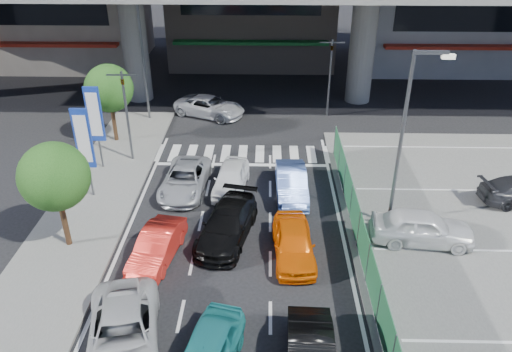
{
  "coord_description": "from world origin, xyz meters",
  "views": [
    {
      "loc": [
        1.4,
        -13.02,
        13.03
      ],
      "look_at": [
        0.93,
        6.62,
        2.07
      ],
      "focal_mm": 35.0,
      "sensor_mm": 36.0,
      "label": 1
    }
  ],
  "objects_px": {
    "sedan_black_mid": "(227,224)",
    "kei_truck_front_right": "(291,183)",
    "tree_near": "(54,177)",
    "parked_sedan_white": "(422,227)",
    "sedan_white_front_mid": "(231,178)",
    "tree_far": "(109,88)",
    "street_lamp_left": "(145,49)",
    "taxi_orange_left": "(157,246)",
    "crossing_wagon_silver": "(210,107)",
    "wagon_silver_front_left": "(185,179)",
    "signboard_near": "(84,141)",
    "traffic_cone": "(376,217)",
    "sedan_white_mid_left": "(123,334)",
    "traffic_light_left": "(124,94)",
    "traffic_light_right": "(331,59)",
    "street_lamp_right": "(407,128)",
    "signboard_far": "(95,117)",
    "taxi_orange_right": "(294,243)"
  },
  "relations": [
    {
      "from": "sedan_black_mid",
      "to": "kei_truck_front_right",
      "type": "height_order",
      "value": "same"
    },
    {
      "from": "tree_near",
      "to": "parked_sedan_white",
      "type": "bearing_deg",
      "value": 2.26
    },
    {
      "from": "tree_near",
      "to": "sedan_white_front_mid",
      "type": "xyz_separation_m",
      "value": [
        6.61,
        4.89,
        -2.72
      ]
    },
    {
      "from": "tree_far",
      "to": "street_lamp_left",
      "type": "bearing_deg",
      "value": 67.16
    },
    {
      "from": "street_lamp_left",
      "to": "taxi_orange_left",
      "type": "xyz_separation_m",
      "value": [
        3.3,
        -14.8,
        -4.13
      ]
    },
    {
      "from": "tree_near",
      "to": "crossing_wagon_silver",
      "type": "bearing_deg",
      "value": 73.05
    },
    {
      "from": "tree_near",
      "to": "taxi_orange_left",
      "type": "bearing_deg",
      "value": -11.31
    },
    {
      "from": "tree_far",
      "to": "crossing_wagon_silver",
      "type": "xyz_separation_m",
      "value": [
        5.3,
        4.26,
        -2.72
      ]
    },
    {
      "from": "tree_near",
      "to": "tree_far",
      "type": "relative_size",
      "value": 1.0
    },
    {
      "from": "wagon_silver_front_left",
      "to": "signboard_near",
      "type": "bearing_deg",
      "value": -167.01
    },
    {
      "from": "tree_near",
      "to": "tree_far",
      "type": "height_order",
      "value": "same"
    },
    {
      "from": "wagon_silver_front_left",
      "to": "traffic_cone",
      "type": "relative_size",
      "value": 6.91
    },
    {
      "from": "sedan_white_mid_left",
      "to": "traffic_light_left",
      "type": "bearing_deg",
      "value": 90.61
    },
    {
      "from": "traffic_light_right",
      "to": "street_lamp_left",
      "type": "relative_size",
      "value": 0.65
    },
    {
      "from": "signboard_near",
      "to": "traffic_light_left",
      "type": "bearing_deg",
      "value": 75.98
    },
    {
      "from": "tree_far",
      "to": "wagon_silver_front_left",
      "type": "xyz_separation_m",
      "value": [
        5.09,
        -5.74,
        -2.75
      ]
    },
    {
      "from": "street_lamp_right",
      "to": "tree_near",
      "type": "distance_m",
      "value": 14.38
    },
    {
      "from": "taxi_orange_left",
      "to": "parked_sedan_white",
      "type": "distance_m",
      "value": 11.17
    },
    {
      "from": "signboard_far",
      "to": "street_lamp_left",
      "type": "bearing_deg",
      "value": 79.69
    },
    {
      "from": "sedan_black_mid",
      "to": "taxi_orange_right",
      "type": "height_order",
      "value": "same"
    },
    {
      "from": "sedan_black_mid",
      "to": "wagon_silver_front_left",
      "type": "distance_m",
      "value": 4.69
    },
    {
      "from": "signboard_far",
      "to": "tree_far",
      "type": "xyz_separation_m",
      "value": [
        -0.2,
        3.51,
        0.32
      ]
    },
    {
      "from": "sedan_black_mid",
      "to": "taxi_orange_right",
      "type": "xyz_separation_m",
      "value": [
        2.82,
        -1.24,
        0.0
      ]
    },
    {
      "from": "traffic_light_left",
      "to": "wagon_silver_front_left",
      "type": "xyz_separation_m",
      "value": [
        3.49,
        -3.24,
        -3.3
      ]
    },
    {
      "from": "parked_sedan_white",
      "to": "taxi_orange_right",
      "type": "bearing_deg",
      "value": 106.68
    },
    {
      "from": "parked_sedan_white",
      "to": "traffic_cone",
      "type": "xyz_separation_m",
      "value": [
        -1.65,
        1.36,
        -0.41
      ]
    },
    {
      "from": "signboard_near",
      "to": "sedan_white_front_mid",
      "type": "distance_m",
      "value": 7.27
    },
    {
      "from": "street_lamp_left",
      "to": "sedan_white_mid_left",
      "type": "height_order",
      "value": "street_lamp_left"
    },
    {
      "from": "sedan_white_front_mid",
      "to": "traffic_cone",
      "type": "xyz_separation_m",
      "value": [
        6.8,
        -2.94,
        -0.27
      ]
    },
    {
      "from": "sedan_black_mid",
      "to": "traffic_cone",
      "type": "xyz_separation_m",
      "value": [
        6.68,
        1.19,
        -0.3
      ]
    },
    {
      "from": "signboard_far",
      "to": "taxi_orange_left",
      "type": "distance_m",
      "value": 9.35
    },
    {
      "from": "traffic_light_right",
      "to": "taxi_orange_left",
      "type": "height_order",
      "value": "traffic_light_right"
    },
    {
      "from": "taxi_orange_left",
      "to": "signboard_near",
      "type": "bearing_deg",
      "value": 140.76
    },
    {
      "from": "traffic_light_left",
      "to": "wagon_silver_front_left",
      "type": "height_order",
      "value": "traffic_light_left"
    },
    {
      "from": "sedan_white_mid_left",
      "to": "crossing_wagon_silver",
      "type": "height_order",
      "value": "sedan_white_mid_left"
    },
    {
      "from": "taxi_orange_left",
      "to": "sedan_white_front_mid",
      "type": "height_order",
      "value": "sedan_white_front_mid"
    },
    {
      "from": "traffic_light_right",
      "to": "sedan_white_front_mid",
      "type": "xyz_separation_m",
      "value": [
        -5.89,
        -10.11,
        -3.27
      ]
    },
    {
      "from": "tree_near",
      "to": "sedan_white_front_mid",
      "type": "bearing_deg",
      "value": 36.52
    },
    {
      "from": "wagon_silver_front_left",
      "to": "sedan_white_front_mid",
      "type": "bearing_deg",
      "value": 6.37
    },
    {
      "from": "signboard_near",
      "to": "tree_near",
      "type": "distance_m",
      "value": 4.01
    },
    {
      "from": "traffic_light_right",
      "to": "kei_truck_front_right",
      "type": "bearing_deg",
      "value": -105.09
    },
    {
      "from": "signboard_far",
      "to": "sedan_black_mid",
      "type": "bearing_deg",
      "value": -40.4
    },
    {
      "from": "traffic_light_left",
      "to": "tree_near",
      "type": "height_order",
      "value": "traffic_light_left"
    },
    {
      "from": "signboard_near",
      "to": "wagon_silver_front_left",
      "type": "distance_m",
      "value": 5.16
    },
    {
      "from": "signboard_near",
      "to": "street_lamp_right",
      "type": "bearing_deg",
      "value": -7.9
    },
    {
      "from": "kei_truck_front_right",
      "to": "parked_sedan_white",
      "type": "relative_size",
      "value": 0.97
    },
    {
      "from": "tree_near",
      "to": "traffic_cone",
      "type": "xyz_separation_m",
      "value": [
        13.41,
        1.95,
        -3.0
      ]
    },
    {
      "from": "traffic_light_left",
      "to": "signboard_far",
      "type": "relative_size",
      "value": 1.11
    },
    {
      "from": "street_lamp_right",
      "to": "sedan_white_mid_left",
      "type": "height_order",
      "value": "street_lamp_right"
    },
    {
      "from": "tree_far",
      "to": "kei_truck_front_right",
      "type": "relative_size",
      "value": 1.15
    }
  ]
}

